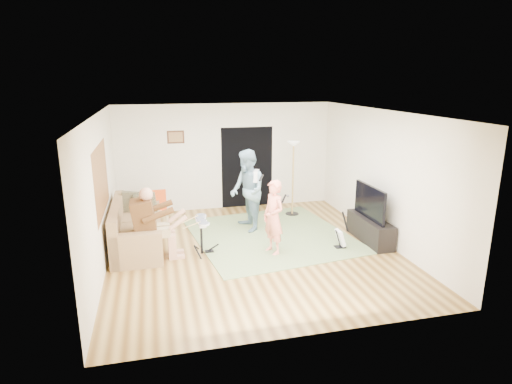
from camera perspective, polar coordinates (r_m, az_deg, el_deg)
floor at (r=8.57m, az=-0.43°, el=-7.76°), size 6.00×6.00×0.00m
walls at (r=8.14m, az=-0.45°, el=1.03°), size 5.50×6.00×2.70m
ceiling at (r=7.93m, az=-0.47°, el=10.55°), size 6.00×6.00×0.00m
window_blinds at (r=8.15m, az=-19.94°, el=1.57°), size 0.00×2.05×2.05m
doorway at (r=11.17m, az=-1.19°, el=3.30°), size 2.10×0.00×2.10m
picture_frame at (r=10.79m, az=-10.66°, el=7.21°), size 0.42×0.03×0.32m
area_rug at (r=9.32m, az=2.00°, el=-5.80°), size 3.59×3.75×0.02m
sofa at (r=8.96m, az=-16.08°, el=-5.25°), size 0.93×2.26×0.91m
drummer at (r=8.26m, az=-13.34°, el=-5.07°), size 0.90×0.50×1.38m
drum_kit at (r=8.37m, az=-7.28°, el=-6.12°), size 0.39×0.70×0.72m
singer at (r=8.20m, az=2.35°, el=-3.40°), size 0.51×0.62×1.46m
microphone at (r=8.15m, az=3.73°, el=-0.90°), size 0.06×0.06×0.24m
guitarist at (r=9.40m, az=-1.16°, el=0.16°), size 0.79×0.96×1.82m
guitar_held at (r=9.37m, az=0.02°, el=2.17°), size 0.33×0.60×0.26m
guitar_spare at (r=8.77m, az=11.22°, el=-5.98°), size 0.27×0.25×0.76m
torchiere_lamp at (r=10.43m, az=4.98°, el=3.59°), size 0.33×0.33×1.84m
dining_chair at (r=9.87m, az=-12.72°, el=-3.10°), size 0.40×0.41×0.88m
tv_cabinet at (r=9.27m, az=14.96°, el=-4.84°), size 0.40×1.40×0.50m
television at (r=9.07m, az=14.93°, el=-1.30°), size 0.06×1.18×0.69m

